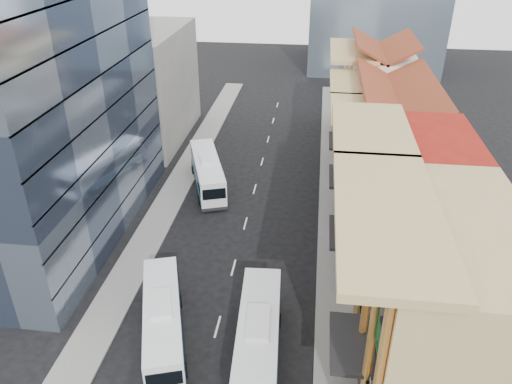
# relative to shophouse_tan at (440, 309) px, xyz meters

# --- Properties ---
(sidewalk_right) EXTENTS (3.00, 90.00, 0.15)m
(sidewalk_right) POSITION_rel_shophouse_tan_xyz_m (-5.50, 17.00, -5.92)
(sidewalk_right) COLOR slate
(sidewalk_right) RESTS_ON ground
(sidewalk_left) EXTENTS (3.00, 90.00, 0.15)m
(sidewalk_left) POSITION_rel_shophouse_tan_xyz_m (-22.50, 17.00, -5.92)
(sidewalk_left) COLOR slate
(sidewalk_left) RESTS_ON ground
(shophouse_tan) EXTENTS (8.00, 14.00, 12.00)m
(shophouse_tan) POSITION_rel_shophouse_tan_xyz_m (0.00, 0.00, 0.00)
(shophouse_tan) COLOR tan
(shophouse_tan) RESTS_ON ground
(shophouse_red) EXTENTS (8.00, 10.00, 12.00)m
(shophouse_red) POSITION_rel_shophouse_tan_xyz_m (0.00, 12.00, 0.00)
(shophouse_red) COLOR maroon
(shophouse_red) RESTS_ON ground
(shophouse_cream_near) EXTENTS (8.00, 9.00, 10.00)m
(shophouse_cream_near) POSITION_rel_shophouse_tan_xyz_m (0.00, 21.50, -1.00)
(shophouse_cream_near) COLOR white
(shophouse_cream_near) RESTS_ON ground
(shophouse_cream_mid) EXTENTS (8.00, 9.00, 10.00)m
(shophouse_cream_mid) POSITION_rel_shophouse_tan_xyz_m (0.00, 30.50, -1.00)
(shophouse_cream_mid) COLOR white
(shophouse_cream_mid) RESTS_ON ground
(shophouse_cream_far) EXTENTS (8.00, 12.00, 11.00)m
(shophouse_cream_far) POSITION_rel_shophouse_tan_xyz_m (0.00, 41.00, -0.50)
(shophouse_cream_far) COLOR white
(shophouse_cream_far) RESTS_ON ground
(office_tower) EXTENTS (12.00, 26.00, 30.00)m
(office_tower) POSITION_rel_shophouse_tan_xyz_m (-31.00, 14.00, 9.00)
(office_tower) COLOR #425069
(office_tower) RESTS_ON ground
(office_block_far) EXTENTS (10.00, 18.00, 14.00)m
(office_block_far) POSITION_rel_shophouse_tan_xyz_m (-30.00, 37.00, 1.00)
(office_block_far) COLOR gray
(office_block_far) RESTS_ON ground
(bus_left_near) EXTENTS (5.67, 11.01, 3.45)m
(bus_left_near) POSITION_rel_shophouse_tan_xyz_m (-17.43, 1.39, -4.28)
(bus_left_near) COLOR white
(bus_left_near) RESTS_ON ground
(bus_left_far) EXTENTS (6.22, 11.65, 3.66)m
(bus_left_far) POSITION_rel_shophouse_tan_xyz_m (-19.15, 23.90, -4.17)
(bus_left_far) COLOR white
(bus_left_far) RESTS_ON ground
(bus_right) EXTENTS (3.39, 11.70, 3.71)m
(bus_right) POSITION_rel_shophouse_tan_xyz_m (-10.70, 0.18, -4.15)
(bus_right) COLOR silver
(bus_right) RESTS_ON ground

